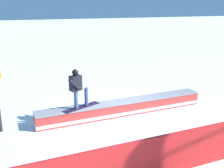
{
  "coord_description": "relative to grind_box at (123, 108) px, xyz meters",
  "views": [
    {
      "loc": [
        3.64,
        9.09,
        4.11
      ],
      "look_at": [
        0.81,
        1.05,
        1.57
      ],
      "focal_mm": 44.29,
      "sensor_mm": 36.0,
      "label": 1
    }
  ],
  "objects": [
    {
      "name": "ground_plane",
      "position": [
        0.0,
        0.0,
        -0.24
      ],
      "size": [
        120.0,
        120.0,
        0.0
      ],
      "primitive_type": "plane",
      "color": "white"
    },
    {
      "name": "grind_box",
      "position": [
        0.0,
        0.0,
        0.0
      ],
      "size": [
        6.61,
        1.08,
        0.52
      ],
      "color": "red",
      "rests_on": "ground_plane"
    },
    {
      "name": "snowboarder",
      "position": [
        1.77,
        0.17,
        1.06
      ],
      "size": [
        1.46,
        0.87,
        1.42
      ],
      "color": "#21152F",
      "rests_on": "grind_box"
    },
    {
      "name": "safety_fence",
      "position": [
        0.0,
        3.93,
        0.32
      ],
      "size": [
        9.78,
        0.7,
        1.11
      ],
      "primitive_type": "cube",
      "rotation": [
        0.0,
        0.0,
        0.07
      ],
      "color": "red",
      "rests_on": "ground_plane"
    }
  ]
}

